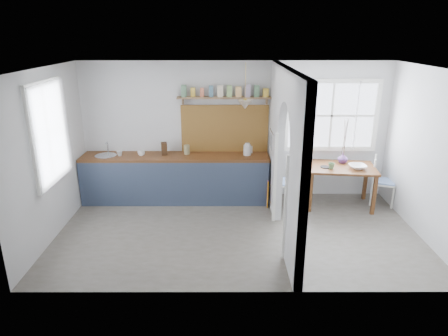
{
  "coord_description": "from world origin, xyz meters",
  "views": [
    {
      "loc": [
        -0.23,
        -5.82,
        3.09
      ],
      "look_at": [
        -0.22,
        0.2,
        1.03
      ],
      "focal_mm": 32.0,
      "sensor_mm": 36.0,
      "label": 1
    }
  ],
  "objects_px": {
    "kettle": "(247,149)",
    "vase": "(343,158)",
    "chair_right": "(384,181)",
    "chair_left": "(290,182)",
    "dining_table": "(339,186)"
  },
  "relations": [
    {
      "from": "chair_left",
      "to": "dining_table",
      "type": "bearing_deg",
      "value": 100.81
    },
    {
      "from": "chair_left",
      "to": "vase",
      "type": "relative_size",
      "value": 4.98
    },
    {
      "from": "chair_left",
      "to": "vase",
      "type": "bearing_deg",
      "value": 111.7
    },
    {
      "from": "kettle",
      "to": "vase",
      "type": "distance_m",
      "value": 1.79
    },
    {
      "from": "chair_left",
      "to": "kettle",
      "type": "height_order",
      "value": "kettle"
    },
    {
      "from": "chair_right",
      "to": "kettle",
      "type": "bearing_deg",
      "value": 106.9
    },
    {
      "from": "chair_right",
      "to": "vase",
      "type": "height_order",
      "value": "vase"
    },
    {
      "from": "dining_table",
      "to": "chair_left",
      "type": "height_order",
      "value": "chair_left"
    },
    {
      "from": "chair_left",
      "to": "chair_right",
      "type": "distance_m",
      "value": 1.78
    },
    {
      "from": "dining_table",
      "to": "chair_right",
      "type": "bearing_deg",
      "value": 11.38
    },
    {
      "from": "dining_table",
      "to": "kettle",
      "type": "height_order",
      "value": "kettle"
    },
    {
      "from": "chair_right",
      "to": "kettle",
      "type": "distance_m",
      "value": 2.61
    },
    {
      "from": "dining_table",
      "to": "chair_right",
      "type": "relative_size",
      "value": 1.36
    },
    {
      "from": "chair_left",
      "to": "chair_right",
      "type": "bearing_deg",
      "value": 101.79
    },
    {
      "from": "chair_right",
      "to": "vase",
      "type": "distance_m",
      "value": 0.88
    }
  ]
}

